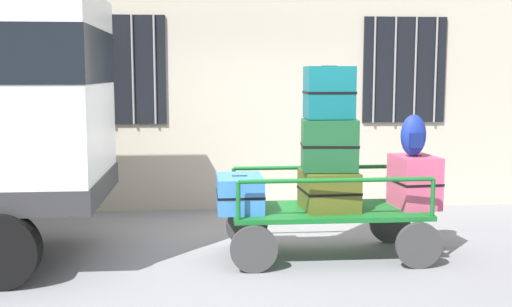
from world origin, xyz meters
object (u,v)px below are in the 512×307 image
object	(u,v)px
suitcase_left_bottom	(240,193)
suitcase_center_bottom	(414,181)
suitcase_midleft_middle	(329,145)
suitcase_midleft_top	(329,92)
suitcase_midleft_bottom	(329,190)
luggage_cart	(328,219)
backpack	(414,136)

from	to	relation	value
suitcase_left_bottom	suitcase_center_bottom	distance (m)	1.88
suitcase_midleft_middle	suitcase_center_bottom	xyz separation A→B (m)	(0.94, 0.04, -0.41)
suitcase_left_bottom	suitcase_midleft_top	distance (m)	1.41
suitcase_left_bottom	suitcase_midleft_middle	distance (m)	1.07
suitcase_midleft_middle	suitcase_midleft_top	distance (m)	0.55
suitcase_midleft_bottom	suitcase_center_bottom	bearing A→B (deg)	2.64
suitcase_left_bottom	suitcase_midleft_top	world-z (taller)	suitcase_midleft_top
luggage_cart	suitcase_midleft_bottom	bearing A→B (deg)	-90.00
backpack	suitcase_midleft_top	bearing A→B (deg)	174.97
luggage_cart	suitcase_center_bottom	size ratio (longest dim) A/B	3.59
suitcase_midleft_bottom	suitcase_midleft_top	bearing A→B (deg)	90.00
backpack	luggage_cart	bearing A→B (deg)	176.88
luggage_cart	suitcase_left_bottom	world-z (taller)	suitcase_left_bottom
suitcase_midleft_top	backpack	world-z (taller)	suitcase_midleft_top
suitcase_midleft_bottom	suitcase_center_bottom	distance (m)	0.94
luggage_cart	suitcase_center_bottom	world-z (taller)	suitcase_center_bottom
suitcase_midleft_middle	suitcase_midleft_top	size ratio (longest dim) A/B	1.13
suitcase_center_bottom	backpack	size ratio (longest dim) A/B	1.35
luggage_cart	suitcase_midleft_middle	world-z (taller)	suitcase_midleft_middle
suitcase_center_bottom	suitcase_midleft_top	bearing A→B (deg)	178.86
suitcase_left_bottom	suitcase_midleft_bottom	size ratio (longest dim) A/B	1.03
suitcase_left_bottom	suitcase_midleft_middle	world-z (taller)	suitcase_midleft_middle
suitcase_left_bottom	suitcase_midleft_bottom	bearing A→B (deg)	-1.72
suitcase_left_bottom	backpack	size ratio (longest dim) A/B	1.45
suitcase_center_bottom	suitcase_left_bottom	bearing A→B (deg)	-179.54
suitcase_midleft_bottom	suitcase_midleft_top	xyz separation A→B (m)	(0.00, 0.06, 1.03)
suitcase_left_bottom	backpack	world-z (taller)	backpack
luggage_cart	suitcase_midleft_bottom	xyz separation A→B (m)	(0.00, -0.03, 0.32)
suitcase_midleft_bottom	suitcase_midleft_middle	size ratio (longest dim) A/B	1.00
suitcase_midleft_middle	suitcase_center_bottom	world-z (taller)	suitcase_midleft_middle
suitcase_midleft_middle	suitcase_midleft_top	xyz separation A→B (m)	(0.00, 0.06, 0.55)
suitcase_midleft_bottom	suitcase_midleft_middle	distance (m)	0.48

